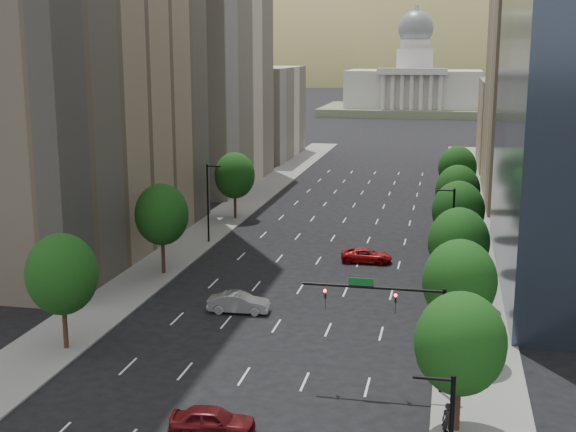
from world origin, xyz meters
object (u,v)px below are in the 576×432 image
Objects in this scene: capitol at (414,88)px; car_maroon at (212,421)px; cyclist at (447,432)px; traffic_signal at (404,314)px; car_silver at (239,303)px; car_red_far at (366,255)px.

capitol reaches higher than car_maroon.
capitol reaches higher than cyclist.
traffic_signal reaches higher than car_silver.
traffic_signal is 1.77× the size of car_silver.
car_silver is 26.14m from cyclist.
cyclist is (8.53, -37.46, 0.27)m from car_red_far.
traffic_signal is at bearing -171.57° from car_red_far.
traffic_signal is at bearing -56.95° from car_maroon.
traffic_signal is at bearing -87.26° from capitol.
car_red_far is at bearing -12.54° from car_maroon.
cyclist reaches higher than car_silver.
capitol is at bearing -0.45° from car_red_far.
car_maroon is 1.98× the size of cyclist.
traffic_signal is 8.72m from cyclist.
traffic_signal is 3.65× the size of cyclist.
car_silver is at bearing 151.96° from car_red_far.
traffic_signal is 1.85× the size of car_maroon.
car_maroon is at bearing -141.22° from traffic_signal.
capitol is 207.33m from car_silver.
car_red_far is at bearing -30.25° from car_silver.
traffic_signal is 13.76m from car_maroon.
cyclist is at bearing -67.23° from traffic_signal.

